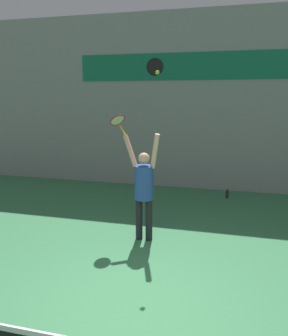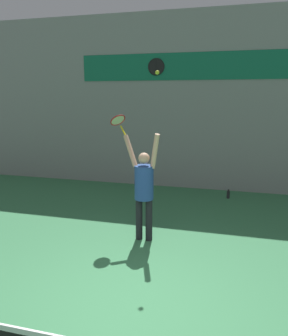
# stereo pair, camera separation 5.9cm
# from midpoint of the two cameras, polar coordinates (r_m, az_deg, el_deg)

# --- Properties ---
(ground_plane) EXTENTS (18.00, 18.00, 0.00)m
(ground_plane) POSITION_cam_midpoint_polar(r_m,az_deg,el_deg) (4.54, -3.26, -24.10)
(ground_plane) COLOR #387A4C
(back_wall) EXTENTS (18.00, 0.10, 5.00)m
(back_wall) POSITION_cam_midpoint_polar(r_m,az_deg,el_deg) (9.60, 7.70, 11.18)
(back_wall) COLOR gray
(back_wall) RESTS_ON ground_plane
(sponsor_banner) EXTENTS (6.45, 0.02, 0.74)m
(sponsor_banner) POSITION_cam_midpoint_polar(r_m,az_deg,el_deg) (9.57, 7.84, 17.16)
(sponsor_banner) COLOR #146B4C
(scoreboard_clock) EXTENTS (0.48, 0.04, 0.48)m
(scoreboard_clock) POSITION_cam_midpoint_polar(r_m,az_deg,el_deg) (9.72, 1.72, 17.20)
(scoreboard_clock) COLOR black
(tennis_player) EXTENTS (0.80, 0.45, 2.05)m
(tennis_player) POSITION_cam_midpoint_polar(r_m,az_deg,el_deg) (6.09, -0.30, -3.24)
(tennis_player) COLOR black
(tennis_player) RESTS_ON ground_plane
(tennis_racket) EXTENTS (0.42, 0.39, 0.40)m
(tennis_racket) POSITION_cam_midpoint_polar(r_m,az_deg,el_deg) (6.40, -4.81, 8.13)
(tennis_racket) COLOR yellow
(tennis_ball) EXTENTS (0.07, 0.07, 0.07)m
(tennis_ball) POSITION_cam_midpoint_polar(r_m,az_deg,el_deg) (5.73, 2.04, 16.30)
(tennis_ball) COLOR #CCDB2D
(water_bottle) EXTENTS (0.08, 0.08, 0.25)m
(water_bottle) POSITION_cam_midpoint_polar(r_m,az_deg,el_deg) (9.11, 14.08, -4.43)
(water_bottle) COLOR #262628
(water_bottle) RESTS_ON ground_plane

